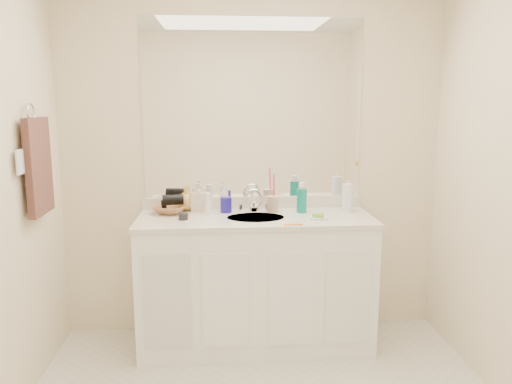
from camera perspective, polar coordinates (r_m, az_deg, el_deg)
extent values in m
cube|color=#FDECC6|center=(3.44, -0.39, 3.43)|extent=(2.60, 0.02, 2.40)
cube|color=#FDECC6|center=(0.93, 10.39, -16.16)|extent=(2.60, 0.02, 2.40)
cube|color=white|center=(3.36, -0.06, -10.39)|extent=(1.50, 0.55, 0.85)
cube|color=silver|center=(3.23, -0.06, -3.07)|extent=(1.52, 0.57, 0.03)
cube|color=white|center=(3.47, -0.36, -1.19)|extent=(1.52, 0.03, 0.08)
cylinder|color=beige|center=(3.21, -0.04, -3.10)|extent=(0.37, 0.37, 0.02)
cylinder|color=silver|center=(3.37, -0.25, -1.28)|extent=(0.02, 0.02, 0.11)
cube|color=white|center=(3.41, -0.39, 9.43)|extent=(1.48, 0.01, 1.20)
cylinder|color=#1E1697|center=(3.34, -3.44, -1.46)|extent=(0.10, 0.10, 0.10)
cylinder|color=#CFAE92|center=(3.35, 1.90, -1.36)|extent=(0.10, 0.10, 0.11)
cylinder|color=#EE3E69|center=(3.34, 2.08, 0.25)|extent=(0.02, 0.04, 0.21)
cylinder|color=#0A8376|center=(3.34, 5.25, -0.98)|extent=(0.07, 0.07, 0.16)
cylinder|color=white|center=(3.41, 10.42, -0.64)|extent=(0.07, 0.07, 0.19)
cube|color=white|center=(3.18, 7.12, -2.98)|extent=(0.11, 0.09, 0.01)
cube|color=#73C430|center=(3.17, 7.12, -2.67)|extent=(0.08, 0.07, 0.02)
cube|color=orange|center=(3.02, 4.28, -3.72)|extent=(0.11, 0.03, 0.00)
cylinder|color=black|center=(3.17, -8.31, -2.76)|extent=(0.07, 0.07, 0.04)
cylinder|color=white|center=(3.28, -5.47, -1.35)|extent=(0.05, 0.05, 0.14)
imported|color=white|center=(3.37, -3.67, -0.72)|extent=(0.08, 0.08, 0.18)
imported|color=beige|center=(3.40, -6.62, -0.56)|extent=(0.10, 0.10, 0.19)
imported|color=#EBB85B|center=(3.43, -7.93, -0.76)|extent=(0.15, 0.15, 0.16)
imported|color=#A16A41|center=(3.36, -9.78, -1.93)|extent=(0.30, 0.30, 0.06)
cylinder|color=black|center=(3.35, -9.47, -0.89)|extent=(0.14, 0.08, 0.07)
torus|color=silver|center=(3.07, -24.35, 8.24)|extent=(0.01, 0.11, 0.11)
cube|color=#39221E|center=(3.08, -23.59, 2.69)|extent=(0.04, 0.32, 0.55)
cube|color=white|center=(2.90, -25.37, 3.12)|extent=(0.01, 0.08, 0.13)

